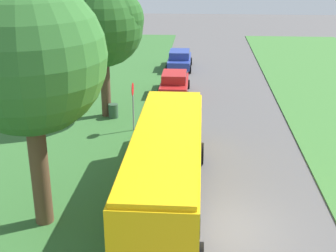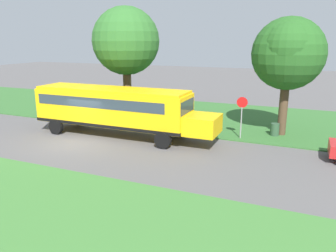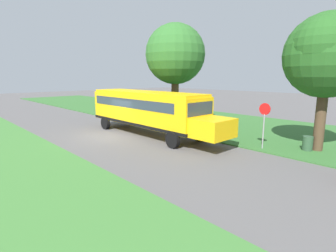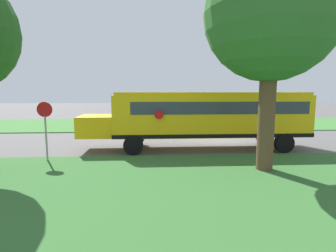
{
  "view_description": "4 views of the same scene",
  "coord_description": "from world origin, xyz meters",
  "px_view_note": "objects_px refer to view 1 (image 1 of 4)",
  "views": [
    {
      "loc": [
        -1.05,
        -14.36,
        9.28
      ],
      "look_at": [
        -2.43,
        5.01,
        1.97
      ],
      "focal_mm": 50.0,
      "sensor_mm": 36.0,
      "label": 1
    },
    {
      "loc": [
        15.74,
        12.8,
        6.16
      ],
      "look_at": [
        -1.36,
        5.59,
        1.28
      ],
      "focal_mm": 35.0,
      "sensor_mm": 36.0,
      "label": 2
    },
    {
      "loc": [
        9.63,
        16.34,
        4.24
      ],
      "look_at": [
        -0.64,
        5.36,
        1.38
      ],
      "focal_mm": 28.0,
      "sensor_mm": 36.0,
      "label": 3
    },
    {
      "loc": [
        -16.58,
        4.42,
        3.18
      ],
      "look_at": [
        0.07,
        3.45,
        1.0
      ],
      "focal_mm": 28.0,
      "sensor_mm": 36.0,
      "label": 4
    }
  ],
  "objects_px": {
    "car_blue_middle": "(180,59)",
    "stop_sign": "(133,101)",
    "school_bus": "(167,160)",
    "oak_tree_roadside_mid": "(106,25)",
    "car_red_nearest": "(174,82)",
    "oak_tree_beside_bus": "(29,57)",
    "trash_bin": "(113,111)"
  },
  "relations": [
    {
      "from": "car_red_nearest",
      "to": "stop_sign",
      "type": "bearing_deg",
      "value": -104.12
    },
    {
      "from": "school_bus",
      "to": "oak_tree_roadside_mid",
      "type": "xyz_separation_m",
      "value": [
        -4.14,
        10.07,
        3.48
      ]
    },
    {
      "from": "oak_tree_beside_bus",
      "to": "trash_bin",
      "type": "relative_size",
      "value": 9.62
    },
    {
      "from": "oak_tree_beside_bus",
      "to": "school_bus",
      "type": "bearing_deg",
      "value": 21.28
    },
    {
      "from": "car_red_nearest",
      "to": "oak_tree_roadside_mid",
      "type": "relative_size",
      "value": 0.58
    },
    {
      "from": "car_blue_middle",
      "to": "trash_bin",
      "type": "xyz_separation_m",
      "value": [
        -3.27,
        -12.59,
        -0.43
      ]
    },
    {
      "from": "car_red_nearest",
      "to": "car_blue_middle",
      "type": "xyz_separation_m",
      "value": [
        0.0,
        7.39,
        0.0
      ]
    },
    {
      "from": "car_red_nearest",
      "to": "oak_tree_roadside_mid",
      "type": "xyz_separation_m",
      "value": [
        -3.55,
        -4.82,
        4.53
      ]
    },
    {
      "from": "oak_tree_beside_bus",
      "to": "trash_bin",
      "type": "xyz_separation_m",
      "value": [
        0.39,
        11.35,
        -5.68
      ]
    },
    {
      "from": "car_red_nearest",
      "to": "car_blue_middle",
      "type": "bearing_deg",
      "value": 90.0
    },
    {
      "from": "car_blue_middle",
      "to": "stop_sign",
      "type": "relative_size",
      "value": 1.61
    },
    {
      "from": "car_red_nearest",
      "to": "car_blue_middle",
      "type": "distance_m",
      "value": 7.39
    },
    {
      "from": "car_red_nearest",
      "to": "trash_bin",
      "type": "xyz_separation_m",
      "value": [
        -3.27,
        -5.19,
        -0.43
      ]
    },
    {
      "from": "car_blue_middle",
      "to": "oak_tree_beside_bus",
      "type": "height_order",
      "value": "oak_tree_beside_bus"
    },
    {
      "from": "oak_tree_beside_bus",
      "to": "stop_sign",
      "type": "height_order",
      "value": "oak_tree_beside_bus"
    },
    {
      "from": "oak_tree_beside_bus",
      "to": "stop_sign",
      "type": "xyz_separation_m",
      "value": [
        1.86,
        9.39,
        -4.4
      ]
    },
    {
      "from": "car_blue_middle",
      "to": "stop_sign",
      "type": "xyz_separation_m",
      "value": [
        -1.8,
        -14.55,
        0.86
      ]
    },
    {
      "from": "car_red_nearest",
      "to": "trash_bin",
      "type": "relative_size",
      "value": 4.89
    },
    {
      "from": "oak_tree_roadside_mid",
      "to": "stop_sign",
      "type": "xyz_separation_m",
      "value": [
        1.75,
        -2.33,
        -3.67
      ]
    },
    {
      "from": "school_bus",
      "to": "stop_sign",
      "type": "xyz_separation_m",
      "value": [
        -2.39,
        7.74,
        -0.19
      ]
    },
    {
      "from": "car_blue_middle",
      "to": "stop_sign",
      "type": "bearing_deg",
      "value": -97.05
    },
    {
      "from": "oak_tree_beside_bus",
      "to": "car_blue_middle",
      "type": "bearing_deg",
      "value": 81.31
    },
    {
      "from": "stop_sign",
      "to": "car_red_nearest",
      "type": "bearing_deg",
      "value": 75.88
    },
    {
      "from": "school_bus",
      "to": "car_blue_middle",
      "type": "bearing_deg",
      "value": 91.51
    },
    {
      "from": "car_red_nearest",
      "to": "stop_sign",
      "type": "relative_size",
      "value": 1.61
    },
    {
      "from": "school_bus",
      "to": "oak_tree_roadside_mid",
      "type": "bearing_deg",
      "value": 112.35
    },
    {
      "from": "oak_tree_beside_bus",
      "to": "stop_sign",
      "type": "bearing_deg",
      "value": 78.82
    },
    {
      "from": "oak_tree_roadside_mid",
      "to": "trash_bin",
      "type": "bearing_deg",
      "value": -52.6
    },
    {
      "from": "school_bus",
      "to": "car_red_nearest",
      "type": "height_order",
      "value": "school_bus"
    },
    {
      "from": "car_red_nearest",
      "to": "oak_tree_beside_bus",
      "type": "height_order",
      "value": "oak_tree_beside_bus"
    },
    {
      "from": "school_bus",
      "to": "stop_sign",
      "type": "bearing_deg",
      "value": 107.14
    },
    {
      "from": "car_red_nearest",
      "to": "oak_tree_beside_bus",
      "type": "relative_size",
      "value": 0.51
    }
  ]
}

